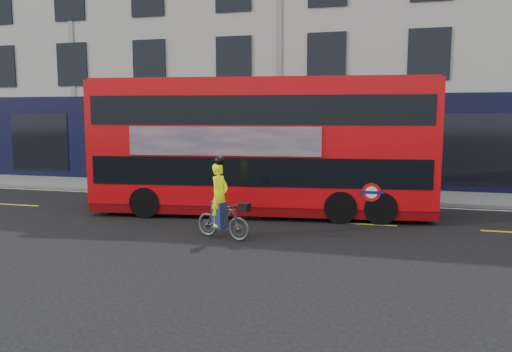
% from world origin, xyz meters
% --- Properties ---
extents(ground, '(120.00, 120.00, 0.00)m').
position_xyz_m(ground, '(0.00, 0.00, 0.00)').
color(ground, black).
rests_on(ground, ground).
extents(pavement, '(60.00, 3.00, 0.12)m').
position_xyz_m(pavement, '(0.00, 6.50, 0.06)').
color(pavement, gray).
rests_on(pavement, ground).
extents(kerb, '(60.00, 0.12, 0.13)m').
position_xyz_m(kerb, '(0.00, 5.00, 0.07)').
color(kerb, slate).
rests_on(kerb, ground).
extents(building_terrace, '(50.00, 10.07, 15.00)m').
position_xyz_m(building_terrace, '(0.00, 12.94, 7.49)').
color(building_terrace, '#A7A49E').
rests_on(building_terrace, ground).
extents(road_edge_line, '(58.00, 0.10, 0.01)m').
position_xyz_m(road_edge_line, '(0.00, 4.70, 0.00)').
color(road_edge_line, silver).
rests_on(road_edge_line, ground).
extents(lane_dashes, '(58.00, 0.12, 0.01)m').
position_xyz_m(lane_dashes, '(0.00, 1.50, 0.00)').
color(lane_dashes, gold).
rests_on(lane_dashes, ground).
extents(bus, '(10.76, 3.69, 4.25)m').
position_xyz_m(bus, '(0.73, 2.20, 2.18)').
color(bus, red).
rests_on(bus, ground).
extents(cyclist, '(1.67, 0.91, 2.12)m').
position_xyz_m(cyclist, '(0.52, -1.15, 0.71)').
color(cyclist, '#444749').
rests_on(cyclist, ground).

